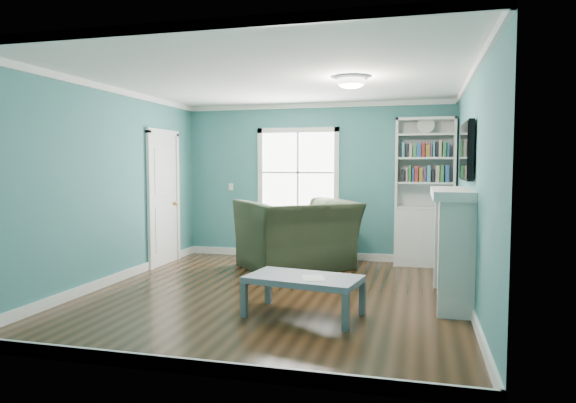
# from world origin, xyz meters

# --- Properties ---
(floor) EXTENTS (5.00, 5.00, 0.00)m
(floor) POSITION_xyz_m (0.00, 0.00, 0.00)
(floor) COLOR black
(floor) RESTS_ON ground
(room_walls) EXTENTS (5.00, 5.00, 5.00)m
(room_walls) POSITION_xyz_m (0.00, 0.00, 1.58)
(room_walls) COLOR #367875
(room_walls) RESTS_ON ground
(trim) EXTENTS (4.50, 5.00, 2.60)m
(trim) POSITION_xyz_m (0.00, 0.00, 1.24)
(trim) COLOR white
(trim) RESTS_ON ground
(window) EXTENTS (1.40, 0.06, 1.50)m
(window) POSITION_xyz_m (-0.30, 2.49, 1.45)
(window) COLOR white
(window) RESTS_ON room_walls
(bookshelf) EXTENTS (0.90, 0.35, 2.31)m
(bookshelf) POSITION_xyz_m (1.77, 2.30, 0.92)
(bookshelf) COLOR silver
(bookshelf) RESTS_ON ground
(fireplace) EXTENTS (0.44, 1.58, 1.30)m
(fireplace) POSITION_xyz_m (2.08, 0.20, 0.64)
(fireplace) COLOR black
(fireplace) RESTS_ON ground
(tv) EXTENTS (0.06, 1.10, 0.65)m
(tv) POSITION_xyz_m (2.20, 0.20, 1.72)
(tv) COLOR black
(tv) RESTS_ON fireplace
(door) EXTENTS (0.12, 0.98, 2.17)m
(door) POSITION_xyz_m (-2.22, 1.40, 1.07)
(door) COLOR silver
(door) RESTS_ON ground
(ceiling_fixture) EXTENTS (0.38, 0.38, 0.15)m
(ceiling_fixture) POSITION_xyz_m (0.90, 0.10, 2.55)
(ceiling_fixture) COLOR white
(ceiling_fixture) RESTS_ON room_walls
(light_switch) EXTENTS (0.08, 0.01, 0.12)m
(light_switch) POSITION_xyz_m (-1.50, 2.48, 1.20)
(light_switch) COLOR white
(light_switch) RESTS_ON room_walls
(recliner) EXTENTS (1.89, 1.81, 1.39)m
(recliner) POSITION_xyz_m (-0.10, 1.60, 0.70)
(recliner) COLOR #212E1D
(recliner) RESTS_ON ground
(coffee_table) EXTENTS (1.25, 0.82, 0.42)m
(coffee_table) POSITION_xyz_m (0.54, -0.81, 0.37)
(coffee_table) COLOR #545F65
(coffee_table) RESTS_ON ground
(paper_sheet) EXTENTS (0.30, 0.34, 0.00)m
(paper_sheet) POSITION_xyz_m (0.66, -0.88, 0.42)
(paper_sheet) COLOR white
(paper_sheet) RESTS_ON coffee_table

